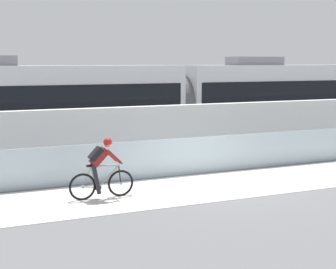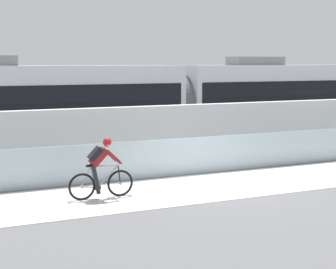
% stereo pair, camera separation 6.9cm
% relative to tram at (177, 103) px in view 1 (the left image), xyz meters
% --- Properties ---
extents(ground_plane, '(200.00, 200.00, 0.00)m').
position_rel_tram_xyz_m(ground_plane, '(-1.89, -6.85, -1.89)').
color(ground_plane, slate).
extents(bike_path_deck, '(32.00, 3.20, 0.01)m').
position_rel_tram_xyz_m(bike_path_deck, '(-1.89, -6.85, -1.89)').
color(bike_path_deck, silver).
rests_on(bike_path_deck, ground).
extents(glass_parapet, '(32.00, 0.05, 1.18)m').
position_rel_tram_xyz_m(glass_parapet, '(-1.89, -5.00, -1.30)').
color(glass_parapet, silver).
rests_on(glass_parapet, ground).
extents(concrete_barrier_wall, '(32.00, 0.36, 2.08)m').
position_rel_tram_xyz_m(concrete_barrier_wall, '(-1.89, -3.20, -0.85)').
color(concrete_barrier_wall, white).
rests_on(concrete_barrier_wall, ground).
extents(tram_rail_near, '(32.00, 0.08, 0.01)m').
position_rel_tram_xyz_m(tram_rail_near, '(-1.89, -0.72, -1.89)').
color(tram_rail_near, '#595654').
rests_on(tram_rail_near, ground).
extents(tram_rail_far, '(32.00, 0.08, 0.01)m').
position_rel_tram_xyz_m(tram_rail_far, '(-1.89, 0.72, -1.89)').
color(tram_rail_far, '#595654').
rests_on(tram_rail_far, ground).
extents(tram, '(22.56, 2.54, 3.81)m').
position_rel_tram_xyz_m(tram, '(0.00, 0.00, 0.00)').
color(tram, silver).
rests_on(tram, ground).
extents(cyclist_on_bike, '(1.77, 0.58, 1.61)m').
position_rel_tram_xyz_m(cyclist_on_bike, '(-5.47, -6.85, -1.09)').
color(cyclist_on_bike, black).
rests_on(cyclist_on_bike, ground).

